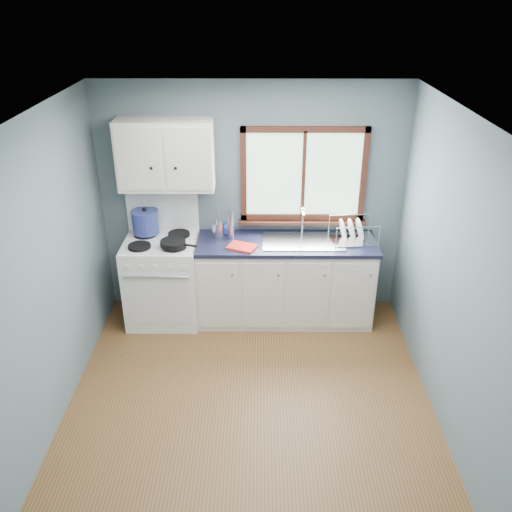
{
  "coord_description": "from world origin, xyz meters",
  "views": [
    {
      "loc": [
        0.08,
        -3.59,
        3.32
      ],
      "look_at": [
        0.05,
        0.9,
        1.05
      ],
      "focal_mm": 38.0,
      "sensor_mm": 36.0,
      "label": 1
    }
  ],
  "objects_px": {
    "utensil_crock": "(218,229)",
    "dish_rack": "(352,235)",
    "stockpot": "(145,221)",
    "gas_range": "(163,278)",
    "base_cabinets": "(285,284)",
    "skillet": "(173,243)",
    "thermos": "(231,225)",
    "sink": "(303,247)"
  },
  "relations": [
    {
      "from": "dish_rack",
      "to": "thermos",
      "type": "bearing_deg",
      "value": 171.55
    },
    {
      "from": "sink",
      "to": "utensil_crock",
      "type": "xyz_separation_m",
      "value": [
        -0.89,
        0.11,
        0.15
      ]
    },
    {
      "from": "gas_range",
      "to": "utensil_crock",
      "type": "relative_size",
      "value": 3.24
    },
    {
      "from": "stockpot",
      "to": "utensil_crock",
      "type": "height_order",
      "value": "utensil_crock"
    },
    {
      "from": "stockpot",
      "to": "base_cabinets",
      "type": "bearing_deg",
      "value": -5.29
    },
    {
      "from": "base_cabinets",
      "to": "dish_rack",
      "type": "relative_size",
      "value": 3.7
    },
    {
      "from": "skillet",
      "to": "utensil_crock",
      "type": "bearing_deg",
      "value": 51.42
    },
    {
      "from": "utensil_crock",
      "to": "dish_rack",
      "type": "height_order",
      "value": "utensil_crock"
    },
    {
      "from": "skillet",
      "to": "thermos",
      "type": "xyz_separation_m",
      "value": [
        0.57,
        0.26,
        0.09
      ]
    },
    {
      "from": "utensil_crock",
      "to": "sink",
      "type": "bearing_deg",
      "value": -7.18
    },
    {
      "from": "sink",
      "to": "thermos",
      "type": "height_order",
      "value": "thermos"
    },
    {
      "from": "skillet",
      "to": "base_cabinets",
      "type": "bearing_deg",
      "value": 26.42
    },
    {
      "from": "base_cabinets",
      "to": "stockpot",
      "type": "xyz_separation_m",
      "value": [
        -1.47,
        0.14,
        0.68
      ]
    },
    {
      "from": "base_cabinets",
      "to": "thermos",
      "type": "bearing_deg",
      "value": 172.18
    },
    {
      "from": "stockpot",
      "to": "dish_rack",
      "type": "height_order",
      "value": "stockpot"
    },
    {
      "from": "sink",
      "to": "utensil_crock",
      "type": "relative_size",
      "value": 2.0
    },
    {
      "from": "sink",
      "to": "utensil_crock",
      "type": "bearing_deg",
      "value": 172.82
    },
    {
      "from": "utensil_crock",
      "to": "skillet",
      "type": "bearing_deg",
      "value": -145.95
    },
    {
      "from": "utensil_crock",
      "to": "dish_rack",
      "type": "bearing_deg",
      "value": -3.21
    },
    {
      "from": "skillet",
      "to": "thermos",
      "type": "relative_size",
      "value": 1.33
    },
    {
      "from": "sink",
      "to": "utensil_crock",
      "type": "height_order",
      "value": "utensil_crock"
    },
    {
      "from": "stockpot",
      "to": "utensil_crock",
      "type": "relative_size",
      "value": 0.7
    },
    {
      "from": "skillet",
      "to": "dish_rack",
      "type": "xyz_separation_m",
      "value": [
        1.83,
        0.21,
        -0.0
      ]
    },
    {
      "from": "sink",
      "to": "skillet",
      "type": "bearing_deg",
      "value": -172.19
    },
    {
      "from": "stockpot",
      "to": "utensil_crock",
      "type": "xyz_separation_m",
      "value": [
        0.77,
        -0.03,
        -0.08
      ]
    },
    {
      "from": "base_cabinets",
      "to": "skillet",
      "type": "xyz_separation_m",
      "value": [
        -1.14,
        -0.18,
        0.58
      ]
    },
    {
      "from": "stockpot",
      "to": "thermos",
      "type": "distance_m",
      "value": 0.9
    },
    {
      "from": "gas_range",
      "to": "stockpot",
      "type": "xyz_separation_m",
      "value": [
        -0.17,
        0.16,
        0.59
      ]
    },
    {
      "from": "stockpot",
      "to": "dish_rack",
      "type": "distance_m",
      "value": 2.17
    },
    {
      "from": "skillet",
      "to": "utensil_crock",
      "type": "distance_m",
      "value": 0.52
    },
    {
      "from": "base_cabinets",
      "to": "utensil_crock",
      "type": "distance_m",
      "value": 0.93
    },
    {
      "from": "gas_range",
      "to": "sink",
      "type": "height_order",
      "value": "gas_range"
    },
    {
      "from": "gas_range",
      "to": "dish_rack",
      "type": "bearing_deg",
      "value": 1.48
    },
    {
      "from": "sink",
      "to": "utensil_crock",
      "type": "distance_m",
      "value": 0.91
    },
    {
      "from": "gas_range",
      "to": "skillet",
      "type": "xyz_separation_m",
      "value": [
        0.17,
        -0.16,
        0.49
      ]
    },
    {
      "from": "sink",
      "to": "skillet",
      "type": "xyz_separation_m",
      "value": [
        -1.32,
        -0.18,
        0.13
      ]
    },
    {
      "from": "gas_range",
      "to": "base_cabinets",
      "type": "relative_size",
      "value": 0.74
    },
    {
      "from": "skillet",
      "to": "stockpot",
      "type": "relative_size",
      "value": 1.4
    },
    {
      "from": "base_cabinets",
      "to": "sink",
      "type": "distance_m",
      "value": 0.48
    },
    {
      "from": "thermos",
      "to": "base_cabinets",
      "type": "bearing_deg",
      "value": -7.82
    },
    {
      "from": "base_cabinets",
      "to": "sink",
      "type": "relative_size",
      "value": 2.2
    },
    {
      "from": "sink",
      "to": "dish_rack",
      "type": "height_order",
      "value": "sink"
    }
  ]
}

